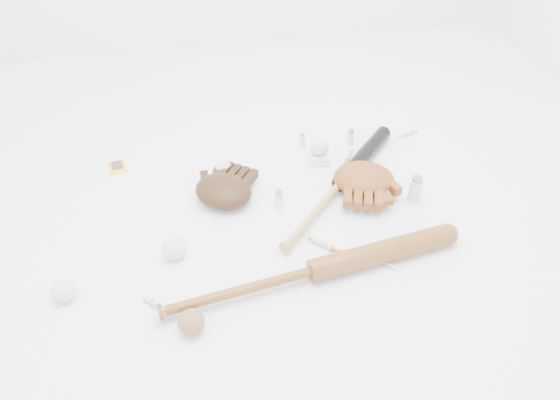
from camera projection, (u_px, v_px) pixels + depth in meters
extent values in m
plane|color=white|center=(286.00, 227.00, 1.85)|extent=(3.00, 3.00, 0.00)
cube|color=gold|center=(117.00, 167.00, 2.10)|extent=(0.08, 0.10, 0.00)
cube|color=white|center=(319.00, 158.00, 2.12)|extent=(0.08, 0.08, 0.04)
sphere|color=silver|center=(319.00, 146.00, 2.08)|extent=(0.07, 0.07, 0.07)
sphere|color=silver|center=(63.00, 291.00, 1.59)|extent=(0.07, 0.07, 0.07)
sphere|color=silver|center=(224.00, 170.00, 2.04)|extent=(0.07, 0.07, 0.07)
sphere|color=silver|center=(174.00, 248.00, 1.72)|extent=(0.08, 0.08, 0.08)
sphere|color=#896141|center=(191.00, 322.00, 1.51)|extent=(0.08, 0.08, 0.08)
cylinder|color=silver|center=(302.00, 141.00, 2.19)|extent=(0.02, 0.02, 0.06)
cylinder|color=silver|center=(351.00, 137.00, 2.21)|extent=(0.03, 0.03, 0.07)
cylinder|color=silver|center=(279.00, 199.00, 1.91)|extent=(0.03, 0.03, 0.07)
cylinder|color=silver|center=(415.00, 189.00, 1.92)|extent=(0.04, 0.04, 0.11)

